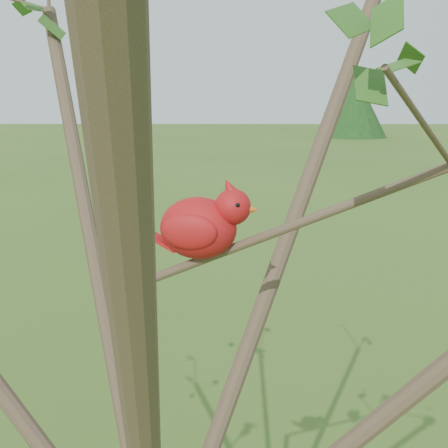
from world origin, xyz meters
name	(u,v)px	position (x,y,z in m)	size (l,w,h in m)	color
crabapple_tree	(156,217)	(0.03, -0.02, 2.12)	(2.35, 2.05, 2.95)	#3C2E20
cardinal	(203,225)	(0.10, 0.09, 2.08)	(0.25, 0.14, 0.17)	#AF0F1A
distant_trees	(218,113)	(-0.20, 22.97, 1.43)	(44.31, 14.06, 3.28)	#3C2E20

